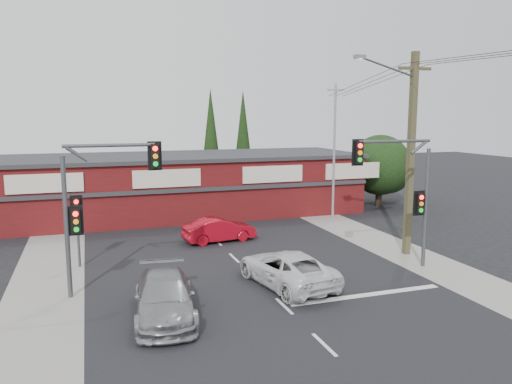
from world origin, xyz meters
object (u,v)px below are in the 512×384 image
object	(u,v)px
silver_suv	(165,297)
white_suv	(286,268)
shop_building	(173,184)
utility_pole	(409,148)
red_sedan	(219,230)

from	to	relation	value
silver_suv	white_suv	bearing A→B (deg)	24.52
white_suv	shop_building	size ratio (longest dim) A/B	0.19
white_suv	utility_pole	bearing A→B (deg)	-172.20
shop_building	utility_pole	bearing A→B (deg)	-56.24
silver_suv	shop_building	world-z (taller)	shop_building
shop_building	utility_pole	xyz separation A→B (m)	(9.36, -14.00, 3.26)
white_suv	red_sedan	bearing A→B (deg)	-93.88
silver_suv	utility_pole	world-z (taller)	utility_pole
red_sedan	shop_building	world-z (taller)	shop_building
white_suv	red_sedan	world-z (taller)	white_suv
white_suv	red_sedan	xyz separation A→B (m)	(-0.83, 7.88, -0.06)
shop_building	white_suv	bearing A→B (deg)	-83.16
red_sedan	utility_pole	world-z (taller)	utility_pole
white_suv	utility_pole	world-z (taller)	utility_pole
white_suv	utility_pole	xyz separation A→B (m)	(7.40, 2.36, 4.68)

